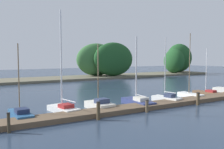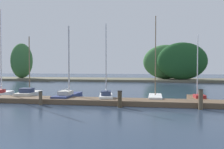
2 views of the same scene
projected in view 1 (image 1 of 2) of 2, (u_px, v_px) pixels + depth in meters
dock_pier at (164, 104)px, 20.92m from camera, size 27.76×1.80×0.35m
far_shore at (91, 63)px, 47.30m from camera, size 71.06×8.00×7.45m
sailboat_0 at (20, 114)px, 16.59m from camera, size 1.19×3.41×5.12m
sailboat_1 at (63, 107)px, 18.45m from camera, size 1.75×3.44×7.71m
sailboat_2 at (99, 105)px, 19.63m from camera, size 1.53×2.99×5.25m
sailboat_3 at (137, 101)px, 21.20m from camera, size 1.37×3.99×5.98m
sailboat_4 at (166, 98)px, 22.62m from camera, size 1.46×3.05×6.01m
sailboat_5 at (189, 95)px, 25.03m from camera, size 1.06×3.01×6.59m
sailboat_6 at (207, 92)px, 27.00m from camera, size 1.16×3.49×5.17m
mooring_piling_0 at (9, 123)px, 13.41m from camera, size 0.20×0.20×1.15m
mooring_piling_1 at (98, 111)px, 16.21m from camera, size 0.29×0.29×1.23m
mooring_piling_2 at (147, 106)px, 18.37m from camera, size 0.27×0.27×0.96m
mooring_piling_3 at (198, 99)px, 21.17m from camera, size 0.32×0.32×1.11m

